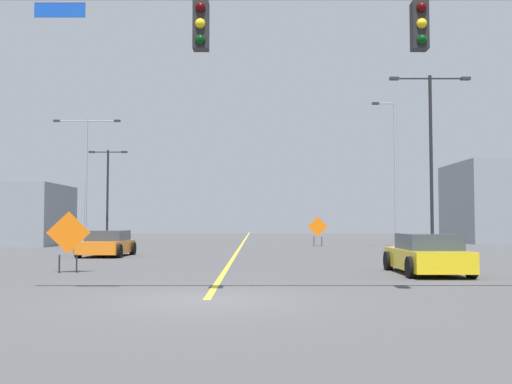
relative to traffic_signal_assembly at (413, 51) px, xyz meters
The scene contains 12 objects.
ground 6.95m from the traffic_signal_assembly, behind, with size 145.06×145.06×0.00m, color #444447.
road_centre_stripe 40.90m from the traffic_signal_assembly, 96.33° to the left, with size 0.16×80.59×0.01m.
traffic_signal_assembly is the anchor object (origin of this frame).
street_lamp_far_left 25.48m from the traffic_signal_assembly, 77.68° to the left, with size 1.53×0.24×9.45m.
street_lamp_near_right 32.78m from the traffic_signal_assembly, 118.23° to the left, with size 4.76×0.24×9.02m.
street_lamp_mid_left 35.19m from the traffic_signal_assembly, 114.78° to the left, with size 2.94×0.24×7.15m.
street_lamp_near_left 16.43m from the traffic_signal_assembly, 72.15° to the left, with size 3.92×0.24×8.77m.
construction_sign_median_far 27.93m from the traffic_signal_assembly, 88.33° to the left, with size 1.36×0.17×2.03m.
construction_sign_left_lane 12.28m from the traffic_signal_assembly, 145.35° to the left, with size 1.35×0.35×1.99m.
car_orange_distant 19.65m from the traffic_signal_assembly, 123.82° to the left, with size 2.19×3.86×1.24m.
car_yellow_mid 8.00m from the traffic_signal_assembly, 72.08° to the left, with size 1.99×4.18×1.28m.
roadside_building_east 38.50m from the traffic_signal_assembly, 64.45° to the left, with size 7.84×8.42×6.41m.
Camera 1 is at (1.04, -12.40, 1.64)m, focal length 40.94 mm.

